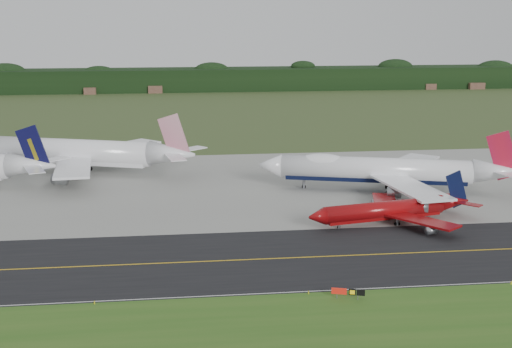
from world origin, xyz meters
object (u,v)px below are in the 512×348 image
object	(u,v)px
jet_star_tail	(80,153)
jet_red_737	(392,210)
taxiway_sign	(348,292)
jet_ba_747	(385,170)

from	to	relation	value
jet_star_tail	jet_red_737	bearing A→B (deg)	-38.58
jet_red_737	taxiway_sign	bearing A→B (deg)	-116.39
jet_ba_747	jet_red_737	xyz separation A→B (m)	(-5.93, -25.11, -2.60)
jet_ba_747	jet_star_tail	distance (m)	79.89
jet_ba_747	jet_red_737	size ratio (longest dim) A/B	1.68
jet_red_737	taxiway_sign	distance (m)	42.20
taxiway_sign	jet_star_tail	bearing A→B (deg)	118.26
jet_star_tail	taxiway_sign	size ratio (longest dim) A/B	12.98
jet_ba_747	jet_red_737	distance (m)	25.93
jet_red_737	taxiway_sign	size ratio (longest dim) A/B	7.55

